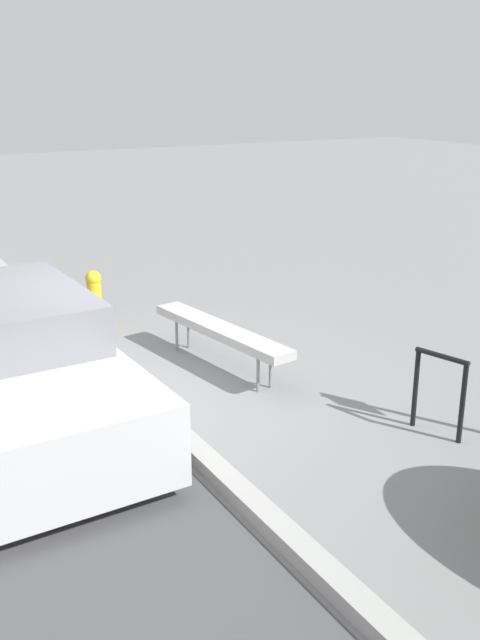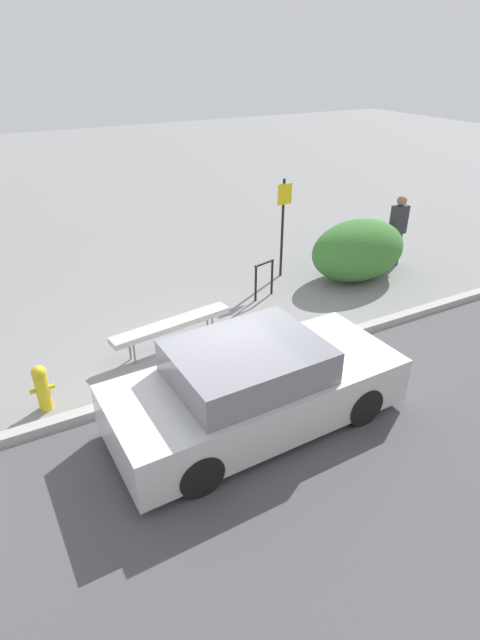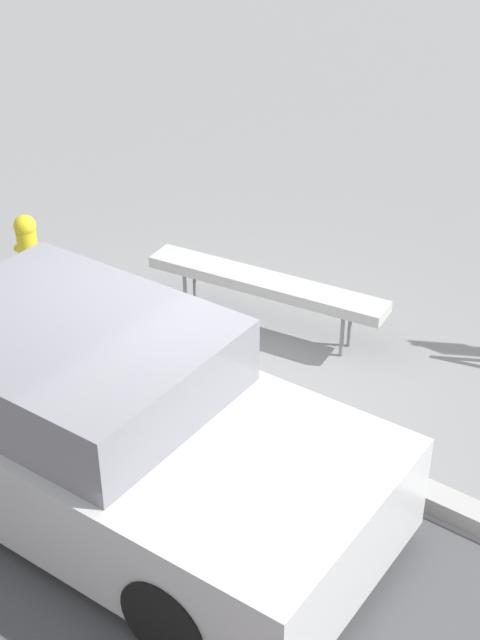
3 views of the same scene
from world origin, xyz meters
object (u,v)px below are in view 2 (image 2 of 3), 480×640
at_px(fire_hydrant, 42,386).
at_px(parked_car_near, 255,387).
at_px(bench, 172,325).
at_px(sign_post, 283,220).
at_px(bike_rack, 264,276).
at_px(pedestrian, 397,229).

relative_size(fire_hydrant, parked_car_near, 0.18).
relative_size(bench, parked_car_near, 0.55).
relative_size(bench, sign_post, 1.01).
bearing_deg(fire_hydrant, parked_car_near, -33.95).
bearing_deg(bike_rack, fire_hydrant, -160.64).
bearing_deg(sign_post, pedestrian, -15.01).
relative_size(bike_rack, parked_car_near, 0.19).
relative_size(pedestrian, parked_car_near, 0.41).
relative_size(bike_rack, sign_post, 0.36).
distance_m(sign_post, pedestrian, 2.98).
height_order(bench, fire_hydrant, fire_hydrant).
xyz_separation_m(bench, sign_post, (3.48, 1.81, 0.92)).
bearing_deg(bike_rack, parked_car_near, -122.78).
distance_m(bench, bike_rack, 2.71).
bearing_deg(bike_rack, pedestrian, 0.78).
relative_size(sign_post, pedestrian, 1.32).
xyz_separation_m(sign_post, pedestrian, (2.85, -0.76, -0.45)).
height_order(bike_rack, pedestrian, pedestrian).
xyz_separation_m(fire_hydrant, parked_car_near, (2.63, -1.77, 0.21)).
bearing_deg(bench, sign_post, 19.43).
distance_m(bike_rack, parked_car_near, 4.15).
distance_m(sign_post, fire_hydrant, 6.44).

